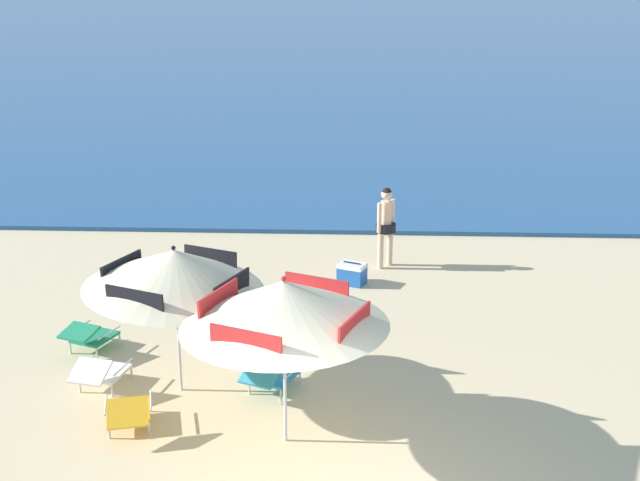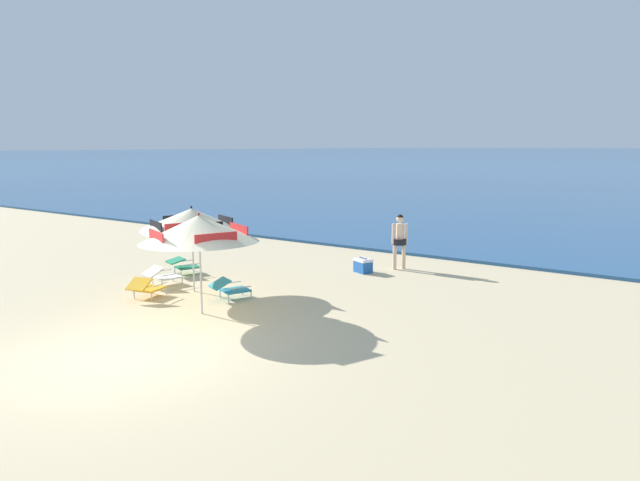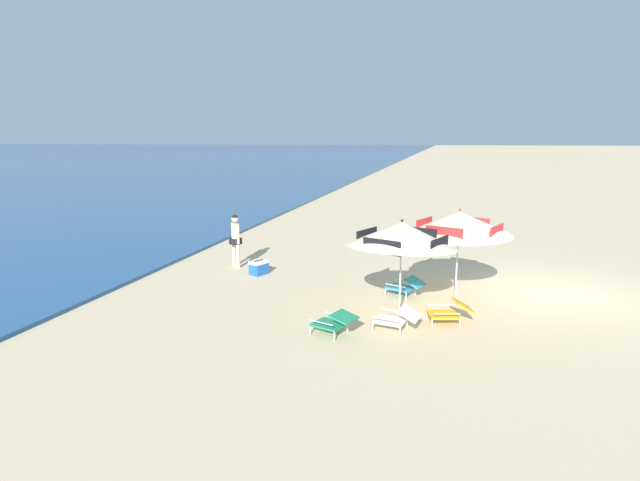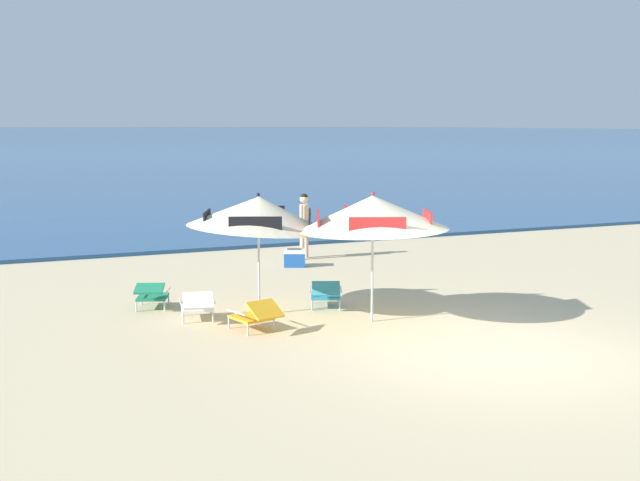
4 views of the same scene
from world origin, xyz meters
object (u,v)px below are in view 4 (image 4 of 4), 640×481
lounge_chair_under_umbrella (256,315)px  cooler_box (295,258)px  beach_umbrella_striped_second (373,213)px  lounge_chair_spare_folded (326,293)px  beach_umbrella_striped_main (258,213)px  person_standing_near_shore (304,221)px  lounge_chair_beside_umbrella (151,294)px  lounge_chair_facing_sea (198,305)px

lounge_chair_under_umbrella → cooler_box: (2.77, 5.29, -0.07)m
beach_umbrella_striped_second → cooler_box: (0.78, 5.44, -1.63)m
lounge_chair_under_umbrella → lounge_chair_spare_folded: lounge_chair_under_umbrella is taller
beach_umbrella_striped_main → beach_umbrella_striped_second: beach_umbrella_striped_second is taller
lounge_chair_spare_folded → person_standing_near_shore: bearing=71.6°
lounge_chair_under_umbrella → lounge_chair_beside_umbrella: bearing=118.3°
lounge_chair_under_umbrella → beach_umbrella_striped_second: bearing=-4.2°
lounge_chair_facing_sea → cooler_box: 5.47m
beach_umbrella_striped_main → lounge_chair_under_umbrella: 1.91m
lounge_chair_facing_sea → lounge_chair_spare_folded: bearing=0.2°
beach_umbrella_striped_main → lounge_chair_beside_umbrella: bearing=145.2°
lounge_chair_spare_folded → lounge_chair_under_umbrella: bearing=-148.0°
lounge_chair_beside_umbrella → lounge_chair_facing_sea: 1.29m
lounge_chair_spare_folded → cooler_box: 4.38m
person_standing_near_shore → cooler_box: size_ratio=2.70×
beach_umbrella_striped_second → lounge_chair_beside_umbrella: bearing=143.4°
beach_umbrella_striped_second → cooler_box: beach_umbrella_striped_second is taller
lounge_chair_beside_umbrella → person_standing_near_shore: (4.61, 4.04, 0.65)m
cooler_box → lounge_chair_facing_sea: bearing=-129.0°
lounge_chair_spare_folded → lounge_chair_facing_sea: bearing=-179.8°
beach_umbrella_striped_main → lounge_chair_facing_sea: beach_umbrella_striped_main is taller
lounge_chair_under_umbrella → lounge_chair_spare_folded: bearing=32.0°
person_standing_near_shore → cooler_box: bearing=-123.4°
lounge_chair_facing_sea → cooler_box: lounge_chair_facing_sea is taller
lounge_chair_facing_sea → cooler_box: size_ratio=1.65×
lounge_chair_spare_folded → cooler_box: (1.09, 4.24, -0.07)m
beach_umbrella_striped_main → lounge_chair_facing_sea: (-1.11, -0.05, -1.51)m
lounge_chair_spare_folded → beach_umbrella_striped_second: bearing=-75.3°
lounge_chair_under_umbrella → lounge_chair_beside_umbrella: size_ratio=1.02×
lounge_chair_facing_sea → lounge_chair_beside_umbrella: bearing=113.9°
person_standing_near_shore → lounge_chair_beside_umbrella: bearing=-138.7°
beach_umbrella_striped_second → lounge_chair_beside_umbrella: beach_umbrella_striped_second is taller
lounge_chair_under_umbrella → lounge_chair_spare_folded: (1.68, 1.05, 0.00)m
lounge_chair_beside_umbrella → cooler_box: bearing=37.8°
lounge_chair_beside_umbrella → lounge_chair_spare_folded: (2.87, -1.17, -0.00)m
beach_umbrella_striped_second → lounge_chair_spare_folded: (-0.31, 1.20, -1.56)m
beach_umbrella_striped_second → lounge_chair_facing_sea: (-2.66, 1.19, -1.56)m
beach_umbrella_striped_main → lounge_chair_facing_sea: 1.87m
lounge_chair_beside_umbrella → beach_umbrella_striped_second: bearing=-36.6°
lounge_chair_beside_umbrella → lounge_chair_facing_sea: (0.52, -1.18, -0.01)m
person_standing_near_shore → cooler_box: person_standing_near_shore is taller
cooler_box → person_standing_near_shore: bearing=56.6°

